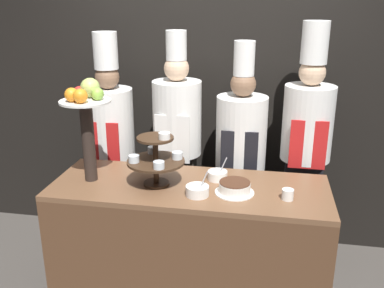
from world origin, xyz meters
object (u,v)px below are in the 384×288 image
Objects in this scene: tiered_stand at (156,158)px; cup_white at (288,194)px; serving_bowl_far at (218,175)px; chef_left at (111,139)px; chef_center_left at (177,139)px; chef_center_right at (241,151)px; cake_round at (235,188)px; chef_right at (306,142)px; serving_bowl_near at (197,191)px; fruit_pedestal at (87,113)px.

cup_white is at bearing -4.85° from tiered_stand.
serving_bowl_far is 0.09× the size of chef_left.
chef_left is (-1.39, 0.73, 0.03)m from cup_white.
chef_center_left is 0.51m from chef_center_right.
chef_right reaches higher than cake_round.
chef_center_left is at bearing 126.33° from cake_round.
cup_white is at bearing 4.15° from serving_bowl_near.
serving_bowl_near is at bearing -109.39° from serving_bowl_far.
chef_center_right is at bearing 91.00° from cake_round.
tiered_stand is at bearing -146.07° from chef_right.
chef_right reaches higher than serving_bowl_far.
chef_center_right is at bearing 34.18° from fruit_pedestal.
tiered_stand is 2.31× the size of serving_bowl_far.
cup_white is 1.11m from chef_center_left.
cake_round is (0.51, -0.04, -0.15)m from tiered_stand.
cake_round is 0.33m from cup_white.
chef_center_left is (-0.38, 0.51, 0.07)m from serving_bowl_far.
fruit_pedestal is 1.23m from chef_center_right.
chef_center_left is at bearing 55.10° from fruit_pedestal.
tiered_stand is 0.55× the size of fruit_pedestal.
fruit_pedestal is at bearing -145.82° from chef_center_right.
chef_left reaches higher than chef_center_right.
chef_left is (-1.07, 0.70, 0.03)m from cake_round.
chef_left is 1.06m from chef_center_right.
fruit_pedestal is 4.16× the size of serving_bowl_far.
tiered_stand reaches higher than cup_white.
chef_left is at bearing 180.00° from chef_center_left.
chef_center_left reaches higher than serving_bowl_far.
tiered_stand is 0.84m from chef_center_right.
fruit_pedestal is 0.36× the size of chef_center_left.
cake_round is at bearing -124.11° from chef_right.
fruit_pedestal reaches higher than cup_white.
serving_bowl_near reaches higher than cup_white.
cup_white is at bearing -41.19° from chef_center_left.
chef_center_left is at bearing 138.81° from cup_white.
cake_round is (0.97, -0.05, -0.42)m from fruit_pedestal.
tiered_stand is 0.21× the size of chef_center_right.
fruit_pedestal is at bearing -170.49° from serving_bowl_far.
chef_right reaches higher than tiered_stand.
fruit_pedestal reaches higher than serving_bowl_far.
cake_round is at bearing -53.67° from chef_center_left.
cup_white is 0.04× the size of chef_center_right.
serving_bowl_near reaches higher than cake_round.
chef_center_right is (-0.34, 0.73, -0.00)m from cup_white.
chef_right is at bearing 0.01° from chef_center_left.
cake_round is at bearing -55.66° from serving_bowl_far.
chef_center_right is at bearing -179.98° from chef_right.
chef_center_left is at bearing 110.60° from serving_bowl_near.
chef_center_right reaches higher than serving_bowl_far.
serving_bowl_near is at bearing -9.53° from fruit_pedestal.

